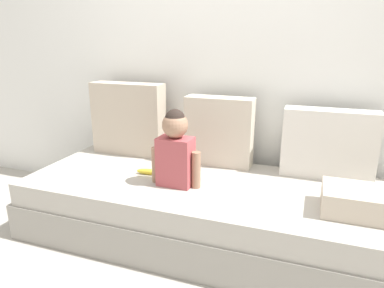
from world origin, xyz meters
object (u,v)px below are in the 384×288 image
at_px(couch, 203,210).
at_px(toddler, 175,149).
at_px(throw_pillow_right, 328,144).
at_px(throw_pillow_left, 129,119).
at_px(folded_blanket, 362,202).
at_px(throw_pillow_center, 219,131).
at_px(banana, 148,172).

distance_m(couch, toddler, 0.47).
bearing_deg(couch, throw_pillow_right, 26.39).
height_order(throw_pillow_left, folded_blanket, throw_pillow_left).
relative_size(throw_pillow_center, banana, 2.92).
xyz_separation_m(throw_pillow_left, throw_pillow_right, (1.48, 0.00, -0.05)).
xyz_separation_m(throw_pillow_left, toddler, (0.59, -0.46, -0.04)).
height_order(throw_pillow_right, folded_blanket, throw_pillow_right).
bearing_deg(throw_pillow_left, toddler, -37.98).
bearing_deg(folded_blanket, throw_pillow_center, 152.10).
distance_m(couch, throw_pillow_right, 0.93).
height_order(throw_pillow_center, toddler, throw_pillow_center).
height_order(throw_pillow_center, throw_pillow_right, throw_pillow_center).
height_order(banana, folded_blanket, folded_blanket).
relative_size(throw_pillow_center, folded_blanket, 1.24).
bearing_deg(folded_blanket, toddler, 178.69).
xyz_separation_m(throw_pillow_center, folded_blanket, (0.92, -0.48, -0.18)).
relative_size(couch, throw_pillow_left, 4.10).
xyz_separation_m(throw_pillow_right, folded_blanket, (0.17, -0.48, -0.16)).
height_order(toddler, folded_blanket, toddler).
bearing_deg(banana, throw_pillow_right, 18.10).
bearing_deg(throw_pillow_center, toddler, -108.24).
distance_m(couch, banana, 0.45).
bearing_deg(throw_pillow_center, throw_pillow_right, 0.00).
bearing_deg(toddler, couch, 31.36).
distance_m(throw_pillow_left, throw_pillow_center, 0.74).
height_order(throw_pillow_center, banana, throw_pillow_center).
xyz_separation_m(throw_pillow_center, toddler, (-0.15, -0.46, -0.01)).
bearing_deg(throw_pillow_left, couch, -26.39).
height_order(throw_pillow_left, throw_pillow_center, throw_pillow_left).
relative_size(throw_pillow_left, banana, 3.43).
relative_size(toddler, banana, 2.86).
height_order(couch, throw_pillow_right, throw_pillow_right).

